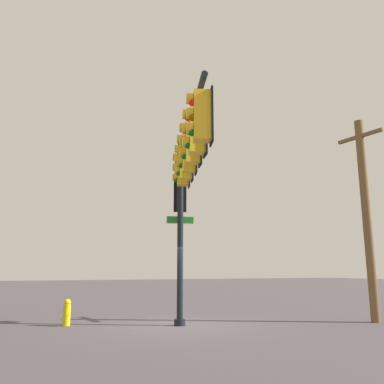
{
  "coord_description": "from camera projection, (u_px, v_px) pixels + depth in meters",
  "views": [
    {
      "loc": [
        12.25,
        -4.73,
        1.75
      ],
      "look_at": [
        1.18,
        -0.07,
        4.14
      ],
      "focal_mm": 36.66,
      "sensor_mm": 36.0,
      "label": 1
    }
  ],
  "objects": [
    {
      "name": "utility_pole",
      "position": [
        366.0,
        214.0,
        14.01
      ],
      "size": [
        1.79,
        0.44,
        7.23
      ],
      "color": "brown",
      "rests_on": "ground_plane"
    },
    {
      "name": "fire_hydrant",
      "position": [
        67.0,
        312.0,
        12.54
      ],
      "size": [
        0.33,
        0.24,
        0.83
      ],
      "color": "yellow",
      "rests_on": "ground_plane"
    },
    {
      "name": "signal_pole_assembly",
      "position": [
        186.0,
        169.0,
        11.27
      ],
      "size": [
        6.24,
        2.3,
        6.13
      ],
      "color": "black",
      "rests_on": "ground_plane"
    },
    {
      "name": "ground_plane",
      "position": [
        180.0,
        326.0,
        12.53
      ],
      "size": [
        120.0,
        120.0,
        0.0
      ],
      "primitive_type": "plane",
      "color": "#494246"
    }
  ]
}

